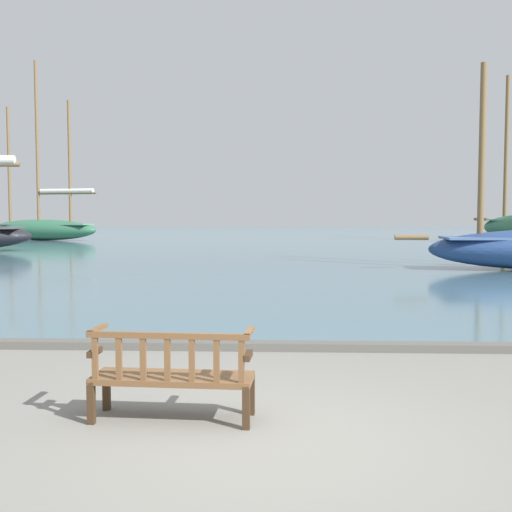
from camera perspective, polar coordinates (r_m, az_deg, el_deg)
ground_plane at (r=6.08m, az=0.46°, el=-16.07°), size 160.00×160.00×0.00m
harbor_water at (r=49.75m, az=2.10°, el=1.57°), size 100.00×80.00×0.08m
quay_edge_kerb at (r=9.77m, az=1.20°, el=-8.00°), size 40.00×0.30×0.12m
park_bench at (r=6.53m, az=-7.48°, el=-10.36°), size 1.63×0.62×0.92m
sailboat_mid_starboard at (r=48.10m, az=-18.49°, el=2.55°), size 8.92×4.12×12.62m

